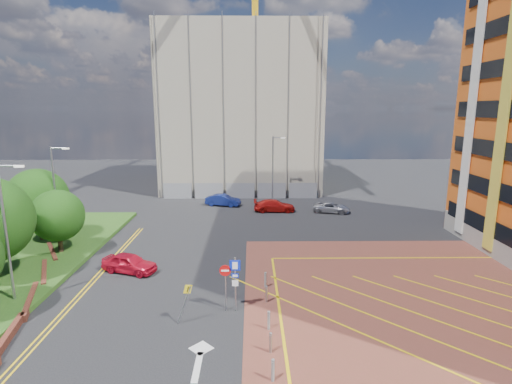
{
  "coord_description": "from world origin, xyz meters",
  "views": [
    {
      "loc": [
        1.42,
        -19.78,
        11.23
      ],
      "look_at": [
        1.69,
        3.15,
        6.44
      ],
      "focal_mm": 28.0,
      "sensor_mm": 36.0,
      "label": 1
    }
  ],
  "objects_px": {
    "tree_c": "(57,216)",
    "lamp_left_near": "(7,228)",
    "lamp_left_far": "(56,192)",
    "car_blue_back": "(223,200)",
    "car_red_back": "(274,206)",
    "tree_d": "(38,199)",
    "car_red_left": "(129,263)",
    "warning_sign": "(186,299)",
    "lamp_back": "(273,167)",
    "sign_cluster": "(231,279)",
    "car_silver_back": "(331,207)"
  },
  "relations": [
    {
      "from": "sign_cluster",
      "to": "car_blue_back",
      "type": "relative_size",
      "value": 0.78
    },
    {
      "from": "warning_sign",
      "to": "car_blue_back",
      "type": "relative_size",
      "value": 0.55
    },
    {
      "from": "lamp_left_far",
      "to": "car_blue_back",
      "type": "xyz_separation_m",
      "value": [
        12.48,
        14.12,
        -3.99
      ]
    },
    {
      "from": "car_red_left",
      "to": "sign_cluster",
      "type": "bearing_deg",
      "value": -107.63
    },
    {
      "from": "lamp_left_far",
      "to": "car_red_left",
      "type": "xyz_separation_m",
      "value": [
        7.29,
        -5.41,
        -3.99
      ]
    },
    {
      "from": "tree_c",
      "to": "car_silver_back",
      "type": "height_order",
      "value": "tree_c"
    },
    {
      "from": "tree_d",
      "to": "lamp_left_near",
      "type": "xyz_separation_m",
      "value": [
        4.08,
        -11.0,
        0.79
      ]
    },
    {
      "from": "tree_c",
      "to": "lamp_left_near",
      "type": "relative_size",
      "value": 0.61
    },
    {
      "from": "car_red_back",
      "to": "car_blue_back",
      "type": "bearing_deg",
      "value": 65.48
    },
    {
      "from": "car_red_left",
      "to": "car_silver_back",
      "type": "bearing_deg",
      "value": -27.51
    },
    {
      "from": "sign_cluster",
      "to": "car_silver_back",
      "type": "relative_size",
      "value": 0.79
    },
    {
      "from": "lamp_left_far",
      "to": "car_silver_back",
      "type": "xyz_separation_m",
      "value": [
        24.67,
        10.84,
        -4.1
      ]
    },
    {
      "from": "tree_c",
      "to": "car_silver_back",
      "type": "relative_size",
      "value": 1.22
    },
    {
      "from": "sign_cluster",
      "to": "warning_sign",
      "type": "height_order",
      "value": "sign_cluster"
    },
    {
      "from": "tree_d",
      "to": "lamp_left_far",
      "type": "height_order",
      "value": "lamp_left_far"
    },
    {
      "from": "lamp_left_near",
      "to": "warning_sign",
      "type": "xyz_separation_m",
      "value": [
        10.36,
        -2.37,
        -3.23
      ]
    },
    {
      "from": "sign_cluster",
      "to": "lamp_left_near",
      "type": "bearing_deg",
      "value": 175.44
    },
    {
      "from": "lamp_left_near",
      "to": "car_red_left",
      "type": "distance_m",
      "value": 8.06
    },
    {
      "from": "car_silver_back",
      "to": "car_blue_back",
      "type": "bearing_deg",
      "value": 89.99
    },
    {
      "from": "tree_c",
      "to": "sign_cluster",
      "type": "relative_size",
      "value": 1.53
    },
    {
      "from": "lamp_left_far",
      "to": "car_red_back",
      "type": "xyz_separation_m",
      "value": [
        18.39,
        11.34,
        -4.0
      ]
    },
    {
      "from": "car_blue_back",
      "to": "car_silver_back",
      "type": "height_order",
      "value": "car_blue_back"
    },
    {
      "from": "tree_d",
      "to": "car_blue_back",
      "type": "relative_size",
      "value": 1.49
    },
    {
      "from": "warning_sign",
      "to": "car_red_left",
      "type": "height_order",
      "value": "warning_sign"
    },
    {
      "from": "sign_cluster",
      "to": "car_red_left",
      "type": "height_order",
      "value": "sign_cluster"
    },
    {
      "from": "car_red_left",
      "to": "car_silver_back",
      "type": "height_order",
      "value": "car_red_left"
    },
    {
      "from": "lamp_back",
      "to": "sign_cluster",
      "type": "xyz_separation_m",
      "value": [
        -3.78,
        -27.02,
        -2.41
      ]
    },
    {
      "from": "warning_sign",
      "to": "car_silver_back",
      "type": "height_order",
      "value": "warning_sign"
    },
    {
      "from": "tree_d",
      "to": "sign_cluster",
      "type": "distance_m",
      "value": 20.74
    },
    {
      "from": "lamp_left_far",
      "to": "lamp_back",
      "type": "xyz_separation_m",
      "value": [
        18.5,
        16.0,
        -0.3
      ]
    },
    {
      "from": "tree_c",
      "to": "lamp_left_near",
      "type": "height_order",
      "value": "lamp_left_near"
    },
    {
      "from": "tree_d",
      "to": "lamp_back",
      "type": "xyz_separation_m",
      "value": [
        20.58,
        15.0,
        0.49
      ]
    },
    {
      "from": "tree_c",
      "to": "warning_sign",
      "type": "height_order",
      "value": "tree_c"
    },
    {
      "from": "lamp_back",
      "to": "car_blue_back",
      "type": "bearing_deg",
      "value": -162.63
    },
    {
      "from": "lamp_left_near",
      "to": "car_blue_back",
      "type": "xyz_separation_m",
      "value": [
        10.48,
        24.12,
        -3.99
      ]
    },
    {
      "from": "lamp_left_near",
      "to": "lamp_left_far",
      "type": "relative_size",
      "value": 1.0
    },
    {
      "from": "tree_c",
      "to": "car_red_back",
      "type": "distance_m",
      "value": 22.13
    },
    {
      "from": "lamp_left_far",
      "to": "lamp_back",
      "type": "relative_size",
      "value": 1.0
    },
    {
      "from": "tree_d",
      "to": "lamp_left_far",
      "type": "bearing_deg",
      "value": -25.68
    },
    {
      "from": "lamp_back",
      "to": "sign_cluster",
      "type": "height_order",
      "value": "lamp_back"
    },
    {
      "from": "car_blue_back",
      "to": "warning_sign",
      "type": "bearing_deg",
      "value": -166.15
    },
    {
      "from": "lamp_left_far",
      "to": "car_silver_back",
      "type": "height_order",
      "value": "lamp_left_far"
    },
    {
      "from": "tree_d",
      "to": "lamp_left_far",
      "type": "relative_size",
      "value": 0.76
    },
    {
      "from": "tree_d",
      "to": "car_red_back",
      "type": "distance_m",
      "value": 23.16
    },
    {
      "from": "lamp_left_far",
      "to": "car_red_back",
      "type": "bearing_deg",
      "value": 31.67
    },
    {
      "from": "lamp_back",
      "to": "car_red_left",
      "type": "distance_m",
      "value": 24.44
    },
    {
      "from": "lamp_back",
      "to": "lamp_left_far",
      "type": "bearing_deg",
      "value": -139.14
    },
    {
      "from": "car_red_left",
      "to": "car_red_back",
      "type": "relative_size",
      "value": 0.86
    },
    {
      "from": "tree_d",
      "to": "car_red_left",
      "type": "xyz_separation_m",
      "value": [
        9.37,
        -6.41,
        -3.2
      ]
    },
    {
      "from": "tree_c",
      "to": "lamp_back",
      "type": "relative_size",
      "value": 0.61
    }
  ]
}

